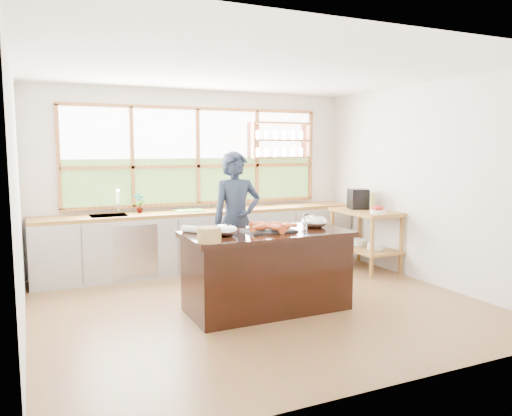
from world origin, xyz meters
TOP-DOWN VIEW (x-y plane):
  - ground_plane at (0.00, 0.00)m, footprint 5.00×5.00m
  - room_shell at (0.02, 0.51)m, footprint 5.02×4.52m
  - back_counter at (-0.02, 1.94)m, footprint 4.90×0.63m
  - right_shelf_unit at (2.19, 0.89)m, footprint 0.62×1.10m
  - island at (0.00, -0.20)m, footprint 1.85×0.90m
  - cook at (0.02, 0.75)m, footprint 0.67×0.46m
  - potted_plant at (-0.96, 2.00)m, footprint 0.17×0.13m
  - cutting_board at (-0.24, 1.94)m, footprint 0.40×0.31m
  - espresso_machine at (2.19, 1.10)m, footprint 0.34×0.35m
  - wine_bottle at (2.24, 0.82)m, footprint 0.08×0.08m
  - fruit_bowl at (2.14, 0.55)m, footprint 0.23×0.23m
  - slate_board at (0.03, -0.18)m, footprint 0.56×0.41m
  - lobster_pile at (0.05, -0.21)m, footprint 0.52×0.48m
  - mixing_bowl_left at (-0.52, -0.24)m, footprint 0.27×0.27m
  - mixing_bowl_right at (0.64, -0.15)m, footprint 0.31×0.31m
  - wine_glass at (0.35, -0.46)m, footprint 0.08×0.08m
  - wicker_basket at (-0.80, -0.53)m, footprint 0.24×0.24m
  - parchment_roll at (-0.77, 0.06)m, footprint 0.24×0.29m

SIDE VIEW (x-z plane):
  - ground_plane at x=0.00m, z-range 0.00..0.00m
  - island at x=0.00m, z-range 0.00..0.90m
  - back_counter at x=-0.02m, z-range 0.00..0.90m
  - right_shelf_unit at x=2.19m, z-range 0.15..1.05m
  - cook at x=0.02m, z-range 0.00..1.79m
  - cutting_board at x=-0.24m, z-range 0.90..0.91m
  - slate_board at x=0.03m, z-range 0.90..0.92m
  - parchment_roll at x=-0.77m, z-range 0.90..0.98m
  - fruit_bowl at x=2.14m, z-range 0.89..1.00m
  - mixing_bowl_left at x=-0.52m, z-range 0.89..1.02m
  - lobster_pile at x=0.05m, z-range 0.92..1.00m
  - mixing_bowl_right at x=0.64m, z-range 0.89..1.04m
  - wicker_basket at x=-0.80m, z-range 0.90..1.05m
  - wine_bottle at x=2.24m, z-range 0.90..1.17m
  - potted_plant at x=-0.96m, z-range 0.90..1.19m
  - espresso_machine at x=2.19m, z-range 0.90..1.21m
  - wine_glass at x=0.35m, z-range 0.95..1.17m
  - room_shell at x=0.02m, z-range 0.40..3.11m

